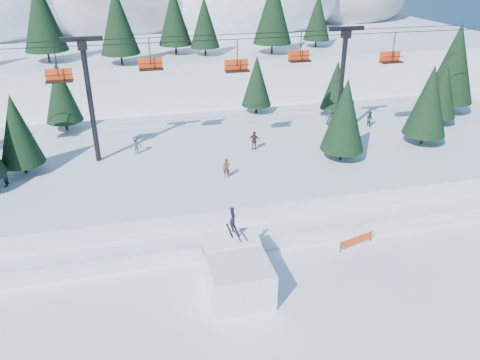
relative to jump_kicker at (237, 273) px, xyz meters
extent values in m
plane|color=white|center=(0.84, -1.47, -1.31)|extent=(160.00, 160.00, 0.00)
cube|color=white|center=(0.84, 16.53, -0.06)|extent=(70.00, 22.00, 2.50)
cube|color=white|center=(0.84, 6.53, -0.76)|extent=(70.00, 6.00, 1.10)
cube|color=white|center=(0.84, 66.53, 1.69)|extent=(110.00, 60.00, 6.00)
cylinder|color=black|center=(-5.33, 38.18, 5.33)|extent=(0.26, 0.26, 1.28)
cone|color=black|center=(-5.33, 38.18, 9.91)|extent=(4.76, 4.76, 7.87)
cylinder|color=black|center=(5.70, 41.16, 5.22)|extent=(0.26, 0.26, 1.05)
cone|color=black|center=(5.70, 41.16, 8.98)|extent=(3.91, 3.91, 6.46)
cylinder|color=black|center=(14.70, 40.01, 5.39)|extent=(0.26, 0.26, 1.40)
cone|color=black|center=(14.70, 40.01, 10.40)|extent=(5.20, 5.20, 8.60)
cylinder|color=black|center=(-14.23, 41.75, 5.40)|extent=(0.26, 0.26, 1.41)
cone|color=black|center=(-14.23, 41.75, 10.45)|extent=(5.25, 5.25, 8.68)
cylinder|color=black|center=(22.43, 43.21, 5.21)|extent=(0.26, 0.26, 1.03)
cone|color=black|center=(22.43, 43.21, 8.88)|extent=(3.82, 3.82, 6.32)
cylinder|color=black|center=(1.99, 43.09, 5.29)|extent=(0.26, 0.26, 1.20)
cone|color=black|center=(1.99, 43.09, 9.58)|extent=(4.46, 4.46, 7.37)
cube|color=white|center=(0.00, -0.13, -0.10)|extent=(3.56, 4.40, 2.41)
cube|color=white|center=(0.00, 1.76, 1.15)|extent=(3.56, 1.54, 0.86)
imported|color=black|center=(0.10, 1.47, 2.91)|extent=(0.44, 0.62, 1.58)
cube|color=black|center=(-0.10, 1.47, 2.11)|extent=(0.11, 1.65, 0.03)
cube|color=black|center=(0.30, 1.47, 2.11)|extent=(0.11, 1.65, 0.03)
cylinder|color=black|center=(-8.16, 16.53, 6.19)|extent=(0.44, 0.44, 10.00)
cube|color=black|center=(-8.16, 16.53, 11.29)|extent=(3.20, 0.35, 0.35)
cube|color=black|center=(-8.16, 16.53, 10.84)|extent=(0.70, 0.70, 0.70)
cylinder|color=black|center=(13.84, 16.53, 6.19)|extent=(0.44, 0.44, 10.00)
cube|color=black|center=(13.84, 16.53, 11.29)|extent=(3.20, 0.35, 0.35)
cube|color=black|center=(13.84, 16.53, 10.84)|extent=(0.70, 0.70, 0.70)
cylinder|color=black|center=(2.84, 15.33, 10.99)|extent=(46.00, 0.06, 0.06)
cylinder|color=black|center=(2.84, 17.73, 10.99)|extent=(46.00, 0.06, 0.06)
cylinder|color=black|center=(-10.09, 15.33, 9.89)|extent=(0.08, 0.08, 2.20)
cube|color=black|center=(-10.09, 15.33, 8.44)|extent=(2.00, 0.75, 0.12)
cube|color=#FF3D11|center=(-10.09, 15.71, 8.89)|extent=(2.00, 0.10, 0.85)
cylinder|color=black|center=(-10.09, 14.98, 8.99)|extent=(2.00, 0.06, 0.06)
cylinder|color=black|center=(-3.03, 17.73, 9.89)|extent=(0.08, 0.08, 2.20)
cube|color=black|center=(-3.03, 17.73, 8.44)|extent=(2.00, 0.75, 0.12)
cube|color=#FF3D11|center=(-3.03, 18.11, 8.89)|extent=(2.00, 0.10, 0.85)
cylinder|color=black|center=(-3.03, 17.38, 8.99)|extent=(2.00, 0.06, 0.06)
cylinder|color=black|center=(3.79, 15.33, 9.89)|extent=(0.08, 0.08, 2.20)
cube|color=black|center=(3.79, 15.33, 8.44)|extent=(2.00, 0.75, 0.12)
cube|color=#FF3D11|center=(3.79, 15.71, 8.89)|extent=(2.00, 0.10, 0.85)
cylinder|color=black|center=(3.79, 14.98, 8.99)|extent=(2.00, 0.06, 0.06)
cylinder|color=black|center=(10.17, 17.73, 9.89)|extent=(0.08, 0.08, 2.20)
cube|color=black|center=(10.17, 17.73, 8.44)|extent=(2.00, 0.75, 0.12)
cube|color=#FF3D11|center=(10.17, 18.11, 8.89)|extent=(2.00, 0.10, 0.85)
cylinder|color=black|center=(10.17, 17.38, 8.99)|extent=(2.00, 0.06, 0.06)
cylinder|color=black|center=(17.90, 15.33, 9.89)|extent=(0.08, 0.08, 2.20)
cube|color=black|center=(17.90, 15.33, 8.44)|extent=(2.00, 0.75, 0.12)
cube|color=#FF3D11|center=(17.90, 15.71, 8.89)|extent=(2.00, 0.10, 0.85)
cylinder|color=black|center=(17.90, 14.98, 8.99)|extent=(2.00, 0.06, 0.06)
cylinder|color=black|center=(20.84, 13.15, 1.71)|extent=(0.26, 0.26, 1.03)
cone|color=black|center=(20.84, 13.15, 5.38)|extent=(3.82, 3.82, 6.31)
cylinder|color=black|center=(25.54, 17.62, 1.64)|extent=(0.26, 0.26, 0.89)
cone|color=black|center=(25.54, 17.62, 4.83)|extent=(3.31, 3.31, 5.48)
cylinder|color=black|center=(28.89, 20.87, 1.87)|extent=(0.26, 0.26, 1.35)
cone|color=black|center=(28.89, 20.87, 6.68)|extent=(5.01, 5.01, 8.28)
cylinder|color=black|center=(16.41, 22.88, 1.61)|extent=(0.26, 0.26, 0.83)
cone|color=black|center=(16.41, 22.88, 4.58)|extent=(3.09, 3.09, 5.11)
cylinder|color=black|center=(-11.43, 25.21, 1.67)|extent=(0.26, 0.26, 0.96)
cone|color=black|center=(-11.43, 25.21, 5.10)|extent=(3.56, 3.56, 5.89)
cylinder|color=black|center=(8.54, 25.95, 1.63)|extent=(0.26, 0.26, 0.87)
cone|color=black|center=(8.54, 25.95, 4.76)|extent=(3.25, 3.25, 5.37)
cylinder|color=black|center=(-13.82, 15.36, 1.65)|extent=(0.26, 0.26, 0.91)
cone|color=black|center=(-13.82, 15.36, 4.91)|extent=(3.39, 3.39, 5.61)
cylinder|color=black|center=(12.01, 11.68, 1.69)|extent=(0.26, 0.26, 0.99)
cone|color=black|center=(12.01, 11.68, 5.21)|extent=(3.66, 3.66, 6.05)
imported|color=#1E3435|center=(14.68, 20.11, 2.04)|extent=(0.99, 0.94, 1.70)
imported|color=#23253E|center=(-15.04, 13.24, 2.12)|extent=(0.73, 0.92, 1.84)
imported|color=#2A4552|center=(-4.93, 17.21, 1.98)|extent=(1.12, 0.79, 1.58)
imported|color=#42221D|center=(5.41, 15.58, 2.07)|extent=(1.11, 0.87, 1.76)
imported|color=#52271E|center=(1.74, 10.60, 1.97)|extent=(0.67, 0.56, 1.56)
imported|color=#224039|center=(18.48, 18.80, 1.98)|extent=(0.69, 0.87, 1.57)
cylinder|color=black|center=(7.81, 2.18, -0.86)|extent=(0.06, 0.06, 0.90)
cylinder|color=black|center=(10.51, 2.92, -0.86)|extent=(0.06, 0.06, 0.90)
cube|color=#FF3D11|center=(9.16, 2.55, -0.76)|extent=(2.71, 0.78, 0.55)
cylinder|color=black|center=(10.00, 3.63, -0.86)|extent=(0.06, 0.06, 0.90)
cylinder|color=black|center=(12.61, 4.63, -0.86)|extent=(0.06, 0.06, 0.90)
cube|color=#FF3D11|center=(11.31, 4.13, -0.76)|extent=(2.63, 1.04, 0.55)
camera|label=1|loc=(-5.34, -22.01, 17.34)|focal=35.00mm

